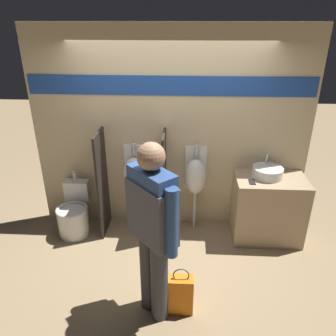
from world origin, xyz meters
The scene contains 12 objects.
ground_plane centered at (0.00, 0.00, 0.00)m, with size 16.00×16.00×0.00m, color #997F5B.
display_wall centered at (0.00, 0.60, 1.36)m, with size 3.63×0.07×2.70m.
sink_counter centered at (1.31, 0.28, 0.44)m, with size 0.90×0.57×0.88m.
sink_basin centered at (1.26, 0.34, 0.95)m, with size 0.38×0.38×0.27m.
cell_phone centered at (1.04, 0.17, 0.89)m, with size 0.07×0.14×0.01m.
divider_near_counter centered at (-0.89, 0.33, 0.72)m, with size 0.03×0.49×1.44m.
divider_mid centered at (-0.06, 0.33, 0.72)m, with size 0.03×0.49×1.44m.
urinal_near_counter centered at (-0.47, 0.44, 0.81)m, with size 0.30×0.28×1.23m.
urinal_far centered at (0.35, 0.44, 0.81)m, with size 0.30×0.28×1.23m.
toilet centered at (-1.30, 0.24, 0.27)m, with size 0.43×0.59×0.82m.
person_in_vest centered at (-0.07, -1.05, 1.07)m, with size 0.50×0.52×1.84m.
shopping_bag centered at (0.20, -1.04, 0.22)m, with size 0.25×0.14×0.55m.
Camera 1 is at (0.21, -3.49, 2.75)m, focal length 35.00 mm.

